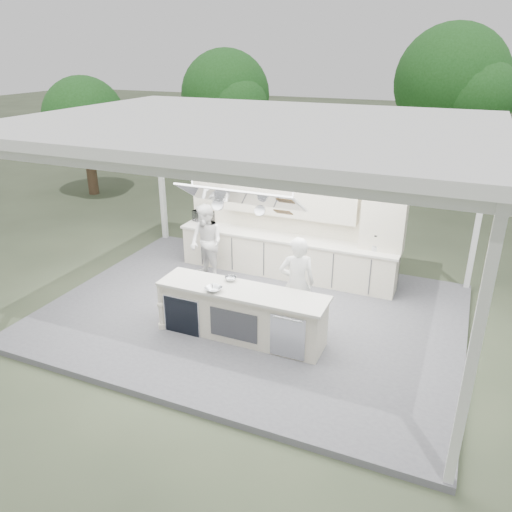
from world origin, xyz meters
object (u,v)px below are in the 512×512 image
at_px(demo_island, 241,313).
at_px(head_chef, 297,284).
at_px(back_counter, 285,256).
at_px(sous_chef, 206,243).

relative_size(demo_island, head_chef, 1.71).
xyz_separation_m(demo_island, back_counter, (-0.18, 2.81, 0.00)).
relative_size(demo_island, back_counter, 0.61).
bearing_deg(head_chef, sous_chef, -51.08).
height_order(back_counter, head_chef, head_chef).
xyz_separation_m(back_counter, sous_chef, (-1.57, -0.86, 0.39)).
bearing_deg(head_chef, back_counter, -89.82).
relative_size(back_counter, head_chef, 2.79).
bearing_deg(back_counter, demo_island, -86.37).
xyz_separation_m(back_counter, head_chef, (0.99, -2.13, 0.43)).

